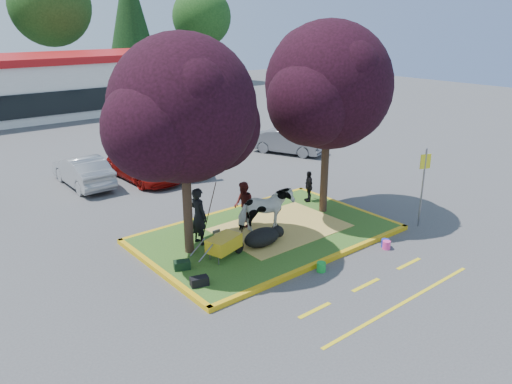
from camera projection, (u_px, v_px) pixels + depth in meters
ground at (267, 236)px, 16.80m from camera, size 90.00×90.00×0.00m
median_island at (267, 234)px, 16.77m from camera, size 8.00×5.00×0.15m
curb_near at (323, 262)px, 14.88m from camera, size 8.30×0.16×0.15m
curb_far at (222, 212)px, 18.66m from camera, size 8.30×0.16×0.15m
curb_left at (159, 271)px, 14.34m from camera, size 0.16×5.30×0.15m
curb_right at (348, 207)px, 19.21m from camera, size 0.16×5.30×0.15m
straw_bedding at (280, 228)px, 17.10m from camera, size 4.20×3.00×0.01m
tree_purple_left at (184, 116)px, 13.98m from camera, size 5.06×4.20×6.51m
tree_purple_right at (329, 91)px, 17.17m from camera, size 5.30×4.40×6.82m
fire_lane_stripe_a at (315, 310)px, 12.53m from camera, size 1.10×0.12×0.01m
fire_lane_stripe_b at (366, 285)px, 13.72m from camera, size 1.10×0.12×0.01m
fire_lane_stripe_c at (409, 264)px, 14.91m from camera, size 1.10×0.12×0.01m
fire_lane_long at (403, 303)px, 12.84m from camera, size 6.00×0.10×0.01m
retail_building at (48, 84)px, 37.73m from camera, size 20.40×8.40×4.40m
cow at (266, 210)px, 16.55m from camera, size 1.96×1.31×1.52m
calf at (262, 237)px, 15.67m from camera, size 1.35×0.83×0.56m
handler at (199, 216)px, 15.64m from camera, size 0.50×0.71×1.85m
visitor_a at (244, 205)px, 17.00m from camera, size 0.82×0.92×1.58m
visitor_b at (309, 186)px, 19.41m from camera, size 0.60×0.78×1.23m
wheelbarrow at (224, 243)px, 14.77m from camera, size 1.86×0.89×0.70m
gear_bag_dark at (199, 281)px, 13.37m from camera, size 0.53×0.38×0.24m
gear_bag_green at (182, 265)px, 14.26m from camera, size 0.53×0.44×0.25m
sign_post at (424, 178)px, 17.06m from camera, size 0.38×0.17×2.82m
bucket_green at (321, 267)px, 14.42m from camera, size 0.33×0.33×0.28m
bucket_pink at (386, 245)px, 15.83m from camera, size 0.26×0.26×0.27m
bucket_blue at (385, 243)px, 15.96m from camera, size 0.26×0.26×0.26m
car_silver at (83, 171)px, 21.69m from camera, size 1.45×4.08×1.34m
car_red at (145, 166)px, 22.56m from camera, size 2.12×4.42×1.21m
car_white at (183, 157)px, 24.03m from camera, size 3.03×4.68×1.26m
car_grey at (288, 142)px, 26.95m from camera, size 2.86×4.17×1.30m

